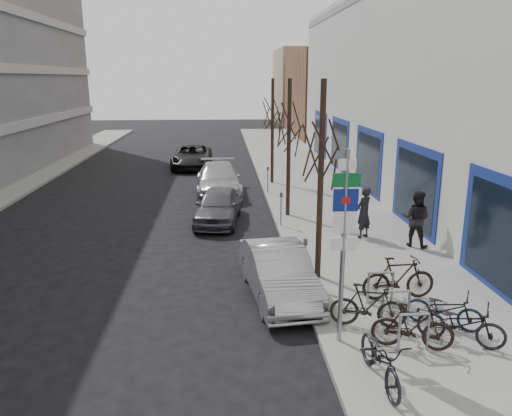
{
  "coord_description": "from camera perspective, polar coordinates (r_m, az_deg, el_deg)",
  "views": [
    {
      "loc": [
        0.02,
        -9.34,
        5.51
      ],
      "look_at": [
        0.92,
        4.07,
        2.0
      ],
      "focal_mm": 35.0,
      "sensor_mm": 36.0,
      "label": 1
    }
  ],
  "objects": [
    {
      "name": "ground",
      "position": [
        10.85,
        -3.54,
        -15.93
      ],
      "size": [
        120.0,
        120.0,
        0.0
      ],
      "primitive_type": "plane",
      "color": "black",
      "rests_on": "ground"
    },
    {
      "name": "sidewalk_east",
      "position": [
        20.58,
        8.88,
        -0.85
      ],
      "size": [
        5.0,
        70.0,
        0.15
      ],
      "primitive_type": "cube",
      "color": "slate",
      "rests_on": "ground"
    },
    {
      "name": "brick_building_far",
      "position": [
        51.04,
        11.18,
        12.67
      ],
      "size": [
        12.0,
        14.0,
        8.0
      ],
      "primitive_type": "cube",
      "color": "brown",
      "rests_on": "ground"
    },
    {
      "name": "tan_building_far",
      "position": [
        65.75,
        8.24,
        13.61
      ],
      "size": [
        13.0,
        12.0,
        9.0
      ],
      "primitive_type": "cube",
      "color": "#937A5B",
      "rests_on": "ground"
    },
    {
      "name": "highway_sign_pole",
      "position": [
        10.1,
        10.0,
        -3.18
      ],
      "size": [
        0.55,
        0.1,
        4.2
      ],
      "color": "gray",
      "rests_on": "ground"
    },
    {
      "name": "bike_rack",
      "position": [
        11.69,
        15.68,
        -10.46
      ],
      "size": [
        0.66,
        2.26,
        0.83
      ],
      "color": "gray",
      "rests_on": "sidewalk_east"
    },
    {
      "name": "tree_near",
      "position": [
        13.17,
        7.57,
        8.38
      ],
      "size": [
        1.8,
        1.8,
        5.5
      ],
      "color": "black",
      "rests_on": "ground"
    },
    {
      "name": "tree_mid",
      "position": [
        19.56,
        3.82,
        10.48
      ],
      "size": [
        1.8,
        1.8,
        5.5
      ],
      "color": "black",
      "rests_on": "ground"
    },
    {
      "name": "tree_far",
      "position": [
        26.01,
        1.91,
        11.53
      ],
      "size": [
        1.8,
        1.8,
        5.5
      ],
      "color": "black",
      "rests_on": "ground"
    },
    {
      "name": "meter_front",
      "position": [
        13.34,
        5.62,
        -5.58
      ],
      "size": [
        0.1,
        0.08,
        1.27
      ],
      "color": "gray",
      "rests_on": "sidewalk_east"
    },
    {
      "name": "meter_mid",
      "position": [
        18.55,
        2.89,
        0.28
      ],
      "size": [
        0.1,
        0.08,
        1.27
      ],
      "color": "gray",
      "rests_on": "sidewalk_east"
    },
    {
      "name": "meter_back",
      "position": [
        23.88,
        1.36,
        3.55
      ],
      "size": [
        0.1,
        0.08,
        1.27
      ],
      "color": "gray",
      "rests_on": "sidewalk_east"
    },
    {
      "name": "bike_near_left",
      "position": [
        9.57,
        14.1,
        -15.93
      ],
      "size": [
        0.69,
        1.87,
        1.12
      ],
      "primitive_type": "imported",
      "rotation": [
        0.0,
        0.0,
        0.07
      ],
      "color": "black",
      "rests_on": "sidewalk_east"
    },
    {
      "name": "bike_near_right",
      "position": [
        10.83,
        17.47,
        -12.74
      ],
      "size": [
        1.73,
        0.93,
        1.01
      ],
      "primitive_type": "imported",
      "rotation": [
        0.0,
        0.0,
        1.29
      ],
      "color": "black",
      "rests_on": "sidewalk_east"
    },
    {
      "name": "bike_mid_curb",
      "position": [
        11.93,
        20.76,
        -10.4
      ],
      "size": [
        1.68,
        1.26,
        1.01
      ],
      "primitive_type": "imported",
      "rotation": [
        0.0,
        0.0,
        1.05
      ],
      "color": "black",
      "rests_on": "sidewalk_east"
    },
    {
      "name": "bike_mid_inner",
      "position": [
        11.45,
        12.73,
        -10.77
      ],
      "size": [
        1.77,
        0.87,
        1.03
      ],
      "primitive_type": "imported",
      "rotation": [
        0.0,
        0.0,
        1.35
      ],
      "color": "black",
      "rests_on": "sidewalk_east"
    },
    {
      "name": "bike_far_curb",
      "position": [
        11.34,
        22.44,
        -11.74
      ],
      "size": [
        1.79,
        1.3,
        1.07
      ],
      "primitive_type": "imported",
      "rotation": [
        0.0,
        0.0,
        1.08
      ],
      "color": "black",
      "rests_on": "sidewalk_east"
    },
    {
      "name": "bike_far_inner",
      "position": [
        12.96,
        16.0,
        -7.65
      ],
      "size": [
        1.91,
        0.67,
        1.14
      ],
      "primitive_type": "imported",
      "rotation": [
        0.0,
        0.0,
        1.63
      ],
      "color": "black",
      "rests_on": "sidewalk_east"
    },
    {
      "name": "parked_car_front",
      "position": [
        12.93,
        2.6,
        -7.37
      ],
      "size": [
        1.92,
        4.21,
        1.34
      ],
      "primitive_type": "imported",
      "rotation": [
        0.0,
        0.0,
        0.13
      ],
      "color": "#A0A0A5",
      "rests_on": "ground"
    },
    {
      "name": "parked_car_mid",
      "position": [
        19.53,
        -4.35,
        0.26
      ],
      "size": [
        2.07,
        4.12,
        1.35
      ],
      "primitive_type": "imported",
      "rotation": [
        0.0,
        0.0,
        -0.12
      ],
      "color": "#4E4E53",
      "rests_on": "ground"
    },
    {
      "name": "parked_car_back",
      "position": [
        24.25,
        -4.28,
        3.27
      ],
      "size": [
        2.24,
        5.2,
        1.49
      ],
      "primitive_type": "imported",
      "rotation": [
        0.0,
        0.0,
        0.03
      ],
      "color": "#A8A9AD",
      "rests_on": "ground"
    },
    {
      "name": "lane_car",
      "position": [
        31.9,
        -7.33,
        5.86
      ],
      "size": [
        2.45,
        5.15,
        1.42
      ],
      "primitive_type": "imported",
      "rotation": [
        0.0,
        0.0,
        -0.02
      ],
      "color": "black",
      "rests_on": "ground"
    },
    {
      "name": "pedestrian_near",
      "position": [
        17.49,
        12.21,
        -0.5
      ],
      "size": [
        0.78,
        0.73,
        1.78
      ],
      "primitive_type": "imported",
      "rotation": [
        0.0,
        0.0,
        3.79
      ],
      "color": "black",
      "rests_on": "sidewalk_east"
    },
    {
      "name": "pedestrian_far",
      "position": [
        17.03,
        17.83,
        -1.12
      ],
      "size": [
        0.84,
        0.79,
        1.89
      ],
      "primitive_type": "imported",
      "rotation": [
        0.0,
        0.0,
        2.52
      ],
      "color": "black",
      "rests_on": "sidewalk_east"
    }
  ]
}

